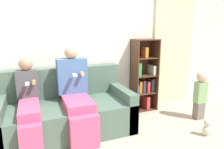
{
  "coord_description": "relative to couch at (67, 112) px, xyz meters",
  "views": [
    {
      "loc": [
        -0.51,
        -2.24,
        1.48
      ],
      "look_at": [
        0.66,
        0.62,
        0.79
      ],
      "focal_mm": 32.0,
      "sensor_mm": 36.0,
      "label": 1
    }
  ],
  "objects": [
    {
      "name": "ground_plane",
      "position": [
        0.09,
        -0.57,
        -0.3
      ],
      "size": [
        14.0,
        14.0,
        0.0
      ],
      "primitive_type": "plane",
      "color": "#B2A893"
    },
    {
      "name": "back_wall",
      "position": [
        0.09,
        0.49,
        0.98
      ],
      "size": [
        10.0,
        0.06,
        2.55
      ],
      "color": "silver",
      "rests_on": "ground_plane"
    },
    {
      "name": "curtain_panel",
      "position": [
        2.22,
        0.44,
        0.85
      ],
      "size": [
        0.9,
        0.04,
        2.3
      ],
      "color": "beige",
      "rests_on": "ground_plane"
    },
    {
      "name": "couch",
      "position": [
        0.0,
        0.0,
        0.0
      ],
      "size": [
        1.86,
        0.93,
        0.91
      ],
      "color": "#4C6656",
      "rests_on": "ground_plane"
    },
    {
      "name": "adult_seated",
      "position": [
        0.12,
        -0.11,
        0.34
      ],
      "size": [
        0.43,
        0.84,
        1.26
      ],
      "color": "#DB4C75",
      "rests_on": "ground_plane"
    },
    {
      "name": "child_seated",
      "position": [
        -0.5,
        -0.15,
        0.27
      ],
      "size": [
        0.3,
        0.87,
        1.12
      ],
      "color": "#DB4C75",
      "rests_on": "ground_plane"
    },
    {
      "name": "toddler_standing",
      "position": [
        2.14,
        -0.43,
        0.15
      ],
      "size": [
        0.2,
        0.18,
        0.82
      ],
      "color": "#70665B",
      "rests_on": "ground_plane"
    },
    {
      "name": "bookshelf",
      "position": [
        1.49,
        0.32,
        0.31
      ],
      "size": [
        0.45,
        0.31,
        1.32
      ],
      "color": "#4C2D1E",
      "rests_on": "ground_plane"
    },
    {
      "name": "teddy_bear",
      "position": [
        1.81,
        -0.91,
        -0.18
      ],
      "size": [
        0.13,
        0.1,
        0.25
      ],
      "color": "beige",
      "rests_on": "ground_plane"
    }
  ]
}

